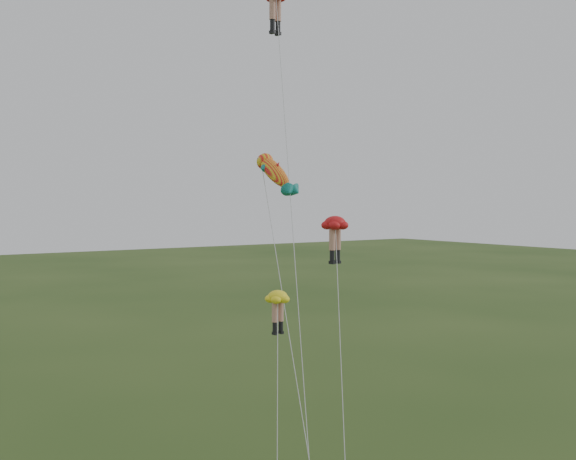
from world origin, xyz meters
TOP-DOWN VIEW (x-y plane):
  - legs_kite_red_high at (5.61, 11.19)m, footprint 7.46×13.70m
  - legs_kite_red_mid at (5.45, 5.45)m, footprint 5.67×7.87m
  - legs_kite_yellow at (-1.00, 0.79)m, footprint 2.47×3.41m
  - fish_kite at (2.72, 6.87)m, footprint 3.91×10.13m

SIDE VIEW (x-z plane):
  - legs_kite_yellow at x=-1.00m, z-range 3.88..13.10m
  - legs_kite_red_mid at x=5.45m, z-range 5.26..17.22m
  - fish_kite at x=2.72m, z-range 6.41..21.76m
  - legs_kite_red_high at x=5.61m, z-range 11.56..36.55m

